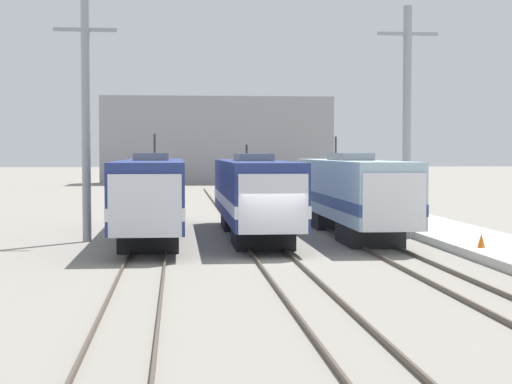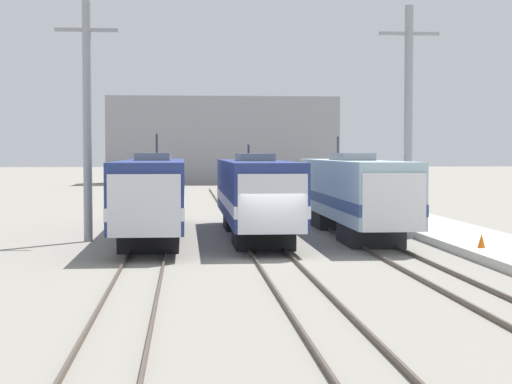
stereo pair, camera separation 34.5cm
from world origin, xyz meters
name	(u,v)px [view 1 (the left image)]	position (x,y,z in m)	size (l,w,h in m)	color
ground_plane	(273,259)	(0.00, 0.00, 0.00)	(400.00, 400.00, 0.00)	gray
rail_pair_far_left	(146,259)	(-4.80, 0.00, 0.07)	(1.51, 120.00, 0.15)	#4C4238
rail_pair_center	(273,257)	(0.00, 0.00, 0.07)	(1.51, 120.00, 0.15)	#4C4238
rail_pair_far_right	(397,256)	(4.80, 0.00, 0.07)	(1.51, 120.00, 0.15)	#4C4238
locomotive_far_left	(152,194)	(-4.80, 8.46, 2.08)	(2.95, 19.84, 5.03)	black
locomotive_center	(254,194)	(0.00, 8.00, 2.07)	(2.93, 17.32, 4.45)	black
locomotive_far_right	(352,193)	(4.80, 8.44, 2.08)	(2.78, 17.24, 4.89)	#232326
catenary_tower_left	(86,118)	(-7.71, 7.06, 5.60)	(2.83, 0.40, 10.86)	gray
catenary_tower_right	(407,119)	(7.09, 7.06, 5.60)	(2.83, 0.40, 10.86)	gray
platform	(512,252)	(9.37, 0.00, 0.18)	(4.00, 120.00, 0.35)	#B7B5AD
traffic_cone	(481,240)	(8.16, 0.04, 0.63)	(0.31, 0.31, 0.55)	orange
depot_building	(217,141)	(1.52, 78.79, 5.53)	(29.36, 8.07, 11.06)	gray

